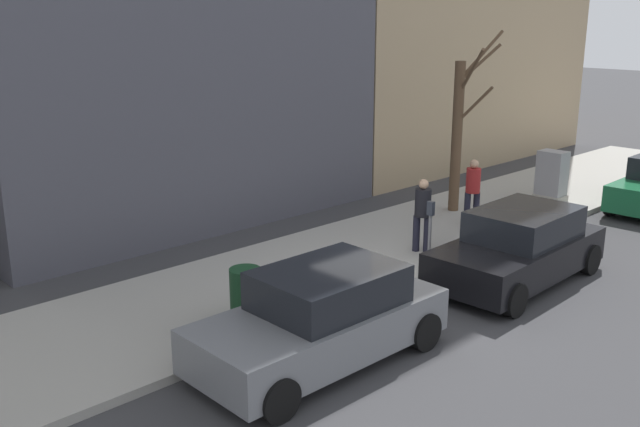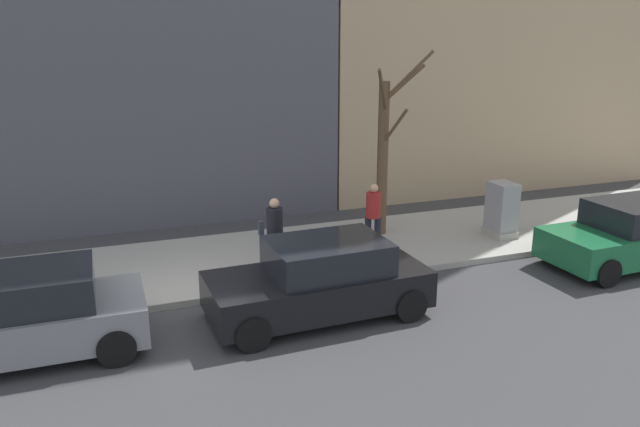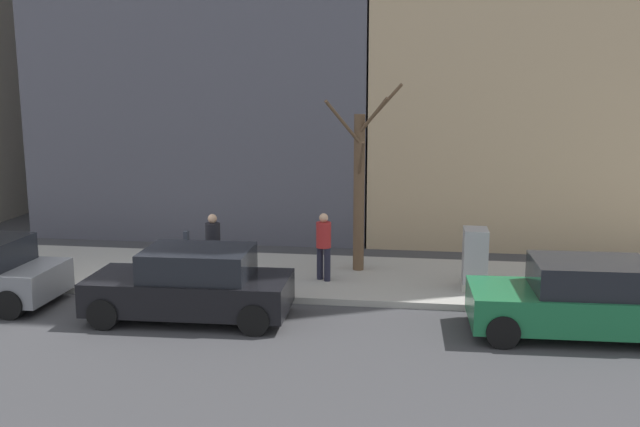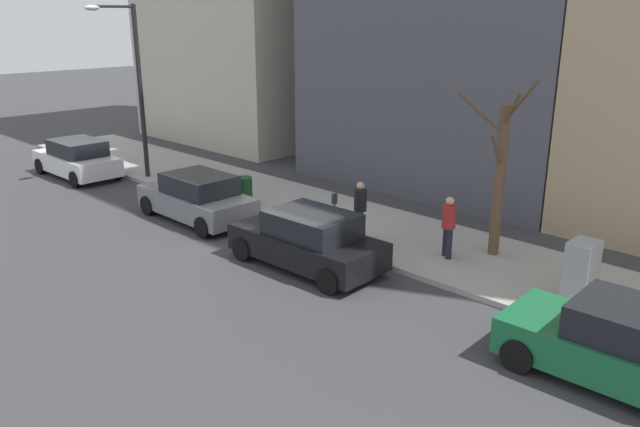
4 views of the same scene
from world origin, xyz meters
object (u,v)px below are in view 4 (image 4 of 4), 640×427
Objects in this scene: parked_car_grey at (197,198)px; parking_meter at (334,211)px; streetlamp at (133,78)px; pedestrian_midblock at (360,207)px; parked_car_green at (629,348)px; parked_car_black at (308,240)px; trash_bin at (244,190)px; parked_car_white at (77,159)px; bare_tree at (500,175)px; pedestrian_near_meter at (449,224)px; utility_box at (581,272)px.

parked_car_grey is 3.12× the size of parking_meter.
streetlamp is 3.92× the size of pedestrian_midblock.
parked_car_green is 1.00× the size of parked_car_black.
parked_car_black is 5.29m from parked_car_grey.
trash_bin is (2.18, 5.30, -0.14)m from parked_car_black.
streetlamp is (1.56, 10.93, 3.28)m from parked_car_black.
parked_car_grey and parked_car_white have the same top height.
parked_car_black is 2.56× the size of pedestrian_midblock.
bare_tree is 1.80m from pedestrian_near_meter.
parked_car_white is 17.00m from bare_tree.
parked_car_green is 3.15× the size of parking_meter.
parked_car_black is at bearing 88.91° from parked_car_green.
parked_car_grey is at bearing 85.38° from parked_car_black.
streetlamp is 11.13m from pedestrian_midblock.
parked_car_black is 1.01× the size of parked_car_white.
pedestrian_near_meter is at bearing 143.84° from bare_tree.
streetlamp is at bearing 99.15° from bare_tree.
parked_car_grey is (0.17, 13.17, 0.00)m from parked_car_green.
trash_bin is (2.07, 13.18, -0.14)m from parked_car_green.
streetlamp reaches higher than parked_car_grey.
pedestrian_midblock is at bearing -81.15° from parked_car_white.
parked_car_green is 8.40m from pedestrian_midblock.
parked_car_grey reaches higher than parking_meter.
parked_car_white is 2.54× the size of pedestrian_midblock.
bare_tree reaches higher than pedestrian_near_meter.
pedestrian_near_meter reaches higher than parked_car_green.
parked_car_grey is 8.06m from parked_car_white.
parked_car_green is 13.17m from parked_car_grey.
streetlamp is at bearing 96.26° from trash_bin.
parked_car_green is 3.11m from utility_box.
parked_car_green is at bearing -100.73° from parking_meter.
parked_car_black is 0.65× the size of streetlamp.
pedestrian_near_meter is at bearing -81.00° from parked_car_white.
utility_box is at bearing -77.93° from parked_car_grey.
utility_box is 11.31m from trash_bin.
parking_meter is at bearing 53.62° from pedestrian_near_meter.
bare_tree reaches higher than parked_car_green.
trash_bin is at bearing -122.77° from pedestrian_midblock.
streetlamp is 1.37× the size of bare_tree.
pedestrian_midblock is (-1.53, 3.39, -1.24)m from bare_tree.
parking_meter is (1.62, 8.57, 0.24)m from parked_car_green.
pedestrian_midblock is at bearing 92.53° from utility_box.
trash_bin is at bearing 84.42° from parking_meter.
parked_car_grey is 2.95× the size of utility_box.
pedestrian_near_meter reaches higher than parked_car_black.
parked_car_black is 3.70m from pedestrian_near_meter.
parked_car_white is at bearing 102.66° from bare_tree.
trash_bin is (2.06, -8.05, -0.14)m from parked_car_white.
trash_bin is (-0.40, 11.30, -0.25)m from utility_box.
parking_meter is (1.46, -4.60, 0.24)m from parked_car_grey.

